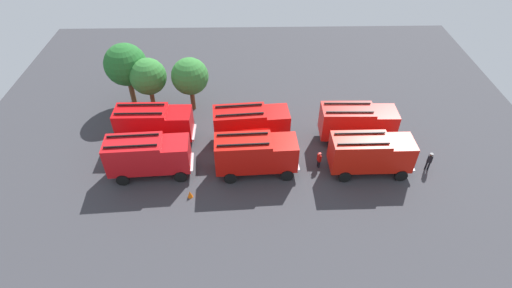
{
  "coord_description": "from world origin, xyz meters",
  "views": [
    {
      "loc": [
        -0.57,
        -27.59,
        24.98
      ],
      "look_at": [
        0.0,
        0.0,
        1.4
      ],
      "focal_mm": 28.02,
      "sensor_mm": 36.0,
      "label": 1
    }
  ],
  "objects_px": {
    "firefighter_2": "(144,147)",
    "tree_0": "(126,65)",
    "fire_truck_4": "(251,124)",
    "firefighter_0": "(429,160)",
    "fire_truck_1": "(255,153)",
    "tree_1": "(148,77)",
    "fire_truck_5": "(357,122)",
    "fire_truck_0": "(148,155)",
    "traffic_cone_0": "(190,194)",
    "fire_truck_2": "(371,153)",
    "firefighter_1": "(319,159)",
    "tree_2": "(190,76)",
    "fire_truck_3": "(154,123)"
  },
  "relations": [
    {
      "from": "fire_truck_2",
      "to": "tree_2",
      "type": "relative_size",
      "value": 1.23
    },
    {
      "from": "fire_truck_4",
      "to": "tree_1",
      "type": "height_order",
      "value": "tree_1"
    },
    {
      "from": "fire_truck_3",
      "to": "firefighter_1",
      "type": "distance_m",
      "value": 15.67
    },
    {
      "from": "fire_truck_5",
      "to": "tree_2",
      "type": "height_order",
      "value": "tree_2"
    },
    {
      "from": "firefighter_1",
      "to": "firefighter_2",
      "type": "relative_size",
      "value": 0.89
    },
    {
      "from": "fire_truck_0",
      "to": "fire_truck_4",
      "type": "xyz_separation_m",
      "value": [
        8.84,
        4.2,
        0.0
      ]
    },
    {
      "from": "fire_truck_3",
      "to": "tree_0",
      "type": "height_order",
      "value": "tree_0"
    },
    {
      "from": "fire_truck_1",
      "to": "fire_truck_5",
      "type": "height_order",
      "value": "same"
    },
    {
      "from": "firefighter_2",
      "to": "firefighter_1",
      "type": "bearing_deg",
      "value": -35.62
    },
    {
      "from": "tree_0",
      "to": "tree_1",
      "type": "height_order",
      "value": "tree_0"
    },
    {
      "from": "firefighter_1",
      "to": "fire_truck_4",
      "type": "bearing_deg",
      "value": 131.8
    },
    {
      "from": "fire_truck_4",
      "to": "firefighter_1",
      "type": "bearing_deg",
      "value": -36.44
    },
    {
      "from": "fire_truck_1",
      "to": "tree_1",
      "type": "xyz_separation_m",
      "value": [
        -10.71,
        9.96,
        1.74
      ]
    },
    {
      "from": "fire_truck_2",
      "to": "firefighter_0",
      "type": "height_order",
      "value": "fire_truck_2"
    },
    {
      "from": "firefighter_0",
      "to": "firefighter_1",
      "type": "height_order",
      "value": "firefighter_0"
    },
    {
      "from": "tree_1",
      "to": "traffic_cone_0",
      "type": "relative_size",
      "value": 9.01
    },
    {
      "from": "fire_truck_4",
      "to": "fire_truck_2",
      "type": "bearing_deg",
      "value": -27.71
    },
    {
      "from": "fire_truck_1",
      "to": "tree_0",
      "type": "height_order",
      "value": "tree_0"
    },
    {
      "from": "fire_truck_5",
      "to": "traffic_cone_0",
      "type": "xyz_separation_m",
      "value": [
        -15.17,
        -7.16,
        -1.83
      ]
    },
    {
      "from": "fire_truck_3",
      "to": "tree_1",
      "type": "xyz_separation_m",
      "value": [
        -1.27,
        5.52,
        1.74
      ]
    },
    {
      "from": "fire_truck_4",
      "to": "firefighter_0",
      "type": "distance_m",
      "value": 16.29
    },
    {
      "from": "tree_1",
      "to": "tree_0",
      "type": "bearing_deg",
      "value": 152.17
    },
    {
      "from": "fire_truck_1",
      "to": "fire_truck_3",
      "type": "distance_m",
      "value": 10.43
    },
    {
      "from": "firefighter_2",
      "to": "fire_truck_3",
      "type": "bearing_deg",
      "value": 40.48
    },
    {
      "from": "fire_truck_5",
      "to": "firefighter_2",
      "type": "height_order",
      "value": "fire_truck_5"
    },
    {
      "from": "fire_truck_3",
      "to": "fire_truck_4",
      "type": "xyz_separation_m",
      "value": [
        9.09,
        -0.24,
        0.0
      ]
    },
    {
      "from": "fire_truck_0",
      "to": "firefighter_0",
      "type": "distance_m",
      "value": 24.56
    },
    {
      "from": "fire_truck_3",
      "to": "tree_1",
      "type": "distance_m",
      "value": 5.92
    },
    {
      "from": "fire_truck_0",
      "to": "tree_1",
      "type": "distance_m",
      "value": 10.22
    },
    {
      "from": "firefighter_1",
      "to": "traffic_cone_0",
      "type": "distance_m",
      "value": 11.68
    },
    {
      "from": "fire_truck_0",
      "to": "fire_truck_4",
      "type": "relative_size",
      "value": 0.99
    },
    {
      "from": "firefighter_2",
      "to": "tree_0",
      "type": "relative_size",
      "value": 0.27
    },
    {
      "from": "fire_truck_2",
      "to": "fire_truck_3",
      "type": "height_order",
      "value": "same"
    },
    {
      "from": "firefighter_2",
      "to": "tree_1",
      "type": "height_order",
      "value": "tree_1"
    },
    {
      "from": "firefighter_1",
      "to": "traffic_cone_0",
      "type": "relative_size",
      "value": 2.53
    },
    {
      "from": "fire_truck_5",
      "to": "fire_truck_1",
      "type": "bearing_deg",
      "value": -155.33
    },
    {
      "from": "fire_truck_2",
      "to": "tree_2",
      "type": "distance_m",
      "value": 19.21
    },
    {
      "from": "tree_0",
      "to": "tree_1",
      "type": "relative_size",
      "value": 1.17
    },
    {
      "from": "traffic_cone_0",
      "to": "fire_truck_1",
      "type": "bearing_deg",
      "value": 27.82
    },
    {
      "from": "fire_truck_0",
      "to": "fire_truck_1",
      "type": "distance_m",
      "value": 9.19
    },
    {
      "from": "fire_truck_4",
      "to": "firefighter_0",
      "type": "bearing_deg",
      "value": -19.79
    },
    {
      "from": "fire_truck_2",
      "to": "tree_1",
      "type": "distance_m",
      "value": 22.99
    },
    {
      "from": "fire_truck_5",
      "to": "firefighter_2",
      "type": "xyz_separation_m",
      "value": [
        -19.89,
        -1.85,
        -1.12
      ]
    },
    {
      "from": "firefighter_1",
      "to": "tree_0",
      "type": "relative_size",
      "value": 0.24
    },
    {
      "from": "fire_truck_4",
      "to": "fire_truck_0",
      "type": "bearing_deg",
      "value": -159.41
    },
    {
      "from": "traffic_cone_0",
      "to": "fire_truck_4",
      "type": "bearing_deg",
      "value": 54.07
    },
    {
      "from": "fire_truck_5",
      "to": "tree_1",
      "type": "bearing_deg",
      "value": 165.3
    },
    {
      "from": "firefighter_0",
      "to": "traffic_cone_0",
      "type": "xyz_separation_m",
      "value": [
        -20.84,
        -2.9,
        -0.72
      ]
    },
    {
      "from": "fire_truck_0",
      "to": "firefighter_2",
      "type": "bearing_deg",
      "value": 109.41
    },
    {
      "from": "fire_truck_4",
      "to": "fire_truck_5",
      "type": "xyz_separation_m",
      "value": [
        10.03,
        0.06,
        0.0
      ]
    }
  ]
}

